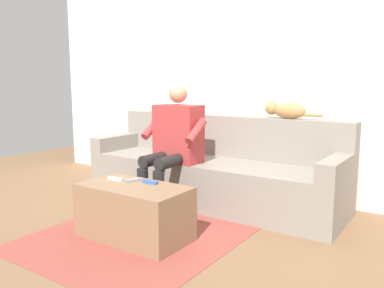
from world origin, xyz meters
name	(u,v)px	position (x,y,z in m)	size (l,w,h in m)	color
ground_plane	(168,222)	(0.00, 0.60, 0.00)	(8.00, 8.00, 0.00)	#846042
back_wall	(239,73)	(0.00, -0.67, 1.28)	(5.41, 0.06, 2.57)	silver
couch	(214,172)	(0.00, -0.15, 0.30)	(2.57, 0.79, 0.84)	gray
coffee_table	(134,212)	(0.00, 1.02, 0.21)	(0.85, 0.46, 0.41)	#8C6B4C
person_solo_seated	(174,140)	(0.20, 0.24, 0.65)	(0.58, 0.59, 1.17)	#B23838
cat_on_backrest	(285,110)	(-0.63, -0.39, 0.92)	(0.54, 0.13, 0.16)	#B7844C
remote_gray	(134,180)	(0.08, 0.92, 0.42)	(0.14, 0.04, 0.02)	gray
remote_white	(116,179)	(0.23, 0.97, 0.42)	(0.14, 0.03, 0.02)	white
remote_blue	(150,182)	(-0.06, 0.90, 0.43)	(0.13, 0.04, 0.02)	#3860B7
floor_rug	(147,231)	(0.00, 0.87, 0.00)	(1.45, 1.84, 0.01)	#9E473D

